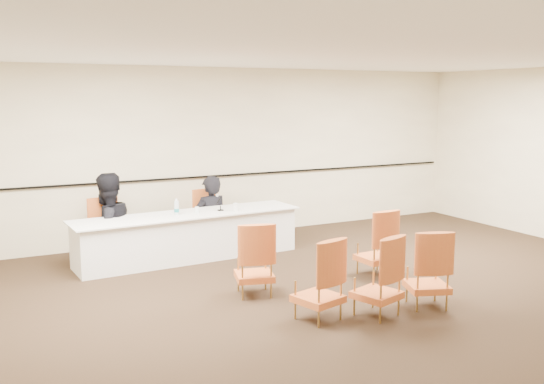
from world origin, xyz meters
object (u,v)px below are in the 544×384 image
Objects in this scene: coffee_cup at (236,207)px; aud_chair_back_mid at (377,275)px; microphone at (220,203)px; panelist_main at (211,226)px; water_bottle at (177,207)px; aud_chair_front_right at (376,242)px; panel_table at (189,236)px; drinking_glass at (197,210)px; panelist_second at (107,233)px; aud_chair_back_right at (427,268)px; aud_chair_back_left at (318,279)px; aud_chair_front_left at (254,258)px; panelist_main_chair at (211,219)px; panelist_second_chair at (107,230)px.

coffee_cup is 0.13× the size of aud_chair_back_mid.
microphone is at bearing 149.06° from coffee_cup.
panelist_main reaches higher than water_bottle.
panel_table is at bearing 132.20° from aud_chair_front_right.
water_bottle reaches higher than coffee_cup.
coffee_cup is at bearing -11.18° from drinking_glass.
panelist_second is 4.41m from aud_chair_back_mid.
aud_chair_back_right is (0.71, -0.03, 0.00)m from aud_chair_back_mid.
aud_chair_back_left is (-0.18, -3.72, 0.12)m from panelist_main.
aud_chair_front_right is (2.22, -2.03, -0.36)m from water_bottle.
panelist_main reaches higher than aud_chair_front_left.
panelist_main_chair is 1.00× the size of aud_chair_back_left.
aud_chair_back_right is (1.20, -3.94, 0.12)m from panelist_main.
panelist_main_chair is 1.00× the size of aud_chair_back_mid.
aud_chair_front_right is at bearing 18.88° from aud_chair_back_left.
panelist_second is 2.82m from aud_chair_front_left.
panelist_main_chair is 3.80× the size of water_bottle.
water_bottle is 0.26× the size of aud_chair_back_left.
aud_chair_front_left is (-0.38, -2.02, -0.37)m from microphone.
panel_table is 2.05m from aud_chair_front_left.
panelist_main reaches higher than aud_chair_back_left.
panelist_second_chair is at bearing -180.00° from panelist_main_chair.
microphone reaches higher than aud_chair_back_left.
microphone is at bearing 72.65° from aud_chair_back_left.
aud_chair_back_right is (1.80, -3.37, 0.12)m from panel_table.
panelist_second is (-1.73, -0.10, -0.05)m from panelist_main_chair.
panelist_second reaches higher than panel_table.
drinking_glass is 0.11× the size of aud_chair_back_left.
panelist_main is 13.45× the size of coffee_cup.
panel_table is 3.82m from aud_chair_back_right.
water_bottle is 0.26× the size of aud_chair_front_left.
aud_chair_front_right is at bearing 15.25° from aud_chair_front_left.
panelist_main reaches higher than panelist_main_chair.
coffee_cup reaches higher than drinking_glass.
aud_chair_front_left is (-0.59, -1.90, -0.30)m from coffee_cup.
coffee_cup is 0.13× the size of aud_chair_back_right.
water_bottle is at bearing 172.61° from coffee_cup.
panel_table is 3.51m from aud_chair_back_mid.
aud_chair_back_left is at bearing -90.47° from microphone.
panelist_second reaches higher than drinking_glass.
drinking_glass is at bearing 135.72° from panelist_second.
coffee_cup is at bearing -21.27° from panelist_second_chair.
aud_chair_back_left is (0.41, -3.15, 0.12)m from panel_table.
aud_chair_front_left is (0.34, -2.02, -0.36)m from water_bottle.
water_bottle is (0.95, -0.49, 0.41)m from panelist_second.
panelist_second is (-1.73, -0.10, 0.06)m from panelist_main.
aud_chair_front_right is (1.89, -0.01, 0.00)m from aud_chair_front_left.
panelist_second_chair is 1.00× the size of aud_chair_back_right.
water_bottle reaches higher than drinking_glass.
water_bottle is 0.26× the size of aud_chair_front_right.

